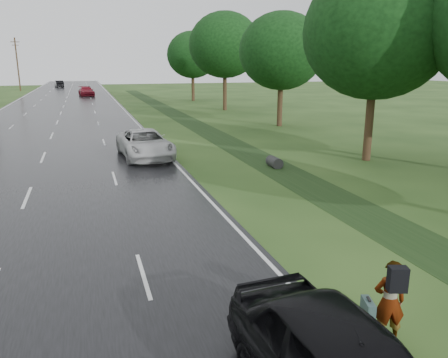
% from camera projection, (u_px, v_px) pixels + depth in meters
% --- Properties ---
extents(road, '(14.00, 180.00, 0.04)m').
position_uv_depth(road, '(63.00, 109.00, 51.27)').
color(road, black).
rests_on(road, ground).
extents(edge_stripe_east, '(0.12, 180.00, 0.01)m').
position_uv_depth(edge_stripe_east, '(121.00, 107.00, 53.24)').
color(edge_stripe_east, silver).
rests_on(edge_stripe_east, road).
extents(center_line, '(0.12, 180.00, 0.01)m').
position_uv_depth(center_line, '(63.00, 109.00, 51.26)').
color(center_line, silver).
rests_on(center_line, road).
extents(drainage_ditch, '(2.20, 120.00, 0.56)m').
position_uv_depth(drainage_ditch, '(223.00, 139.00, 30.41)').
color(drainage_ditch, black).
rests_on(drainage_ditch, ground).
extents(utility_pole_distant, '(1.60, 0.26, 10.00)m').
position_uv_depth(utility_pole_distant, '(17.00, 64.00, 84.10)').
color(utility_pole_distant, '#3E2F19').
rests_on(utility_pole_distant, ground).
extents(tree_east_b, '(7.60, 7.60, 10.11)m').
position_uv_depth(tree_east_b, '(377.00, 32.00, 22.31)').
color(tree_east_b, '#3E2F19').
rests_on(tree_east_b, ground).
extents(tree_east_c, '(7.00, 7.00, 9.29)m').
position_uv_depth(tree_east_c, '(282.00, 51.00, 35.70)').
color(tree_east_c, '#3E2F19').
rests_on(tree_east_c, ground).
extents(tree_east_d, '(8.00, 8.00, 10.76)m').
position_uv_depth(tree_east_d, '(225.00, 45.00, 48.22)').
color(tree_east_d, '#3E2F19').
rests_on(tree_east_d, ground).
extents(tree_east_f, '(7.20, 7.20, 9.62)m').
position_uv_depth(tree_east_f, '(192.00, 55.00, 61.23)').
color(tree_east_f, '#3E2F19').
rests_on(tree_east_f, ground).
extents(pedestrian, '(0.80, 0.81, 1.66)m').
position_uv_depth(pedestrian, '(389.00, 301.00, 8.12)').
color(pedestrian, '#A5998C').
rests_on(pedestrian, ground).
extents(white_pickup, '(2.90, 5.70, 1.54)m').
position_uv_depth(white_pickup, '(145.00, 144.00, 24.33)').
color(white_pickup, silver).
rests_on(white_pickup, road).
extents(far_car_red, '(2.74, 5.48, 1.53)m').
position_uv_depth(far_car_red, '(86.00, 91.00, 71.16)').
color(far_car_red, maroon).
rests_on(far_car_red, road).
extents(far_car_dark, '(2.32, 4.80, 1.52)m').
position_uv_depth(far_car_dark, '(59.00, 84.00, 97.50)').
color(far_car_dark, black).
rests_on(far_car_dark, road).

